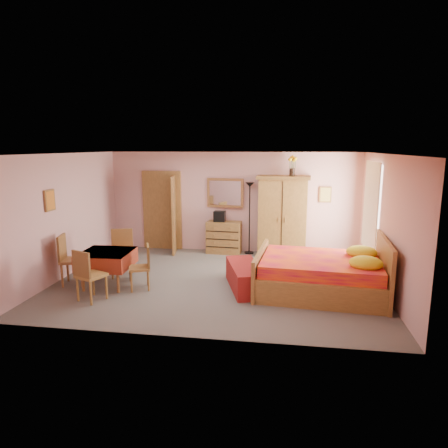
% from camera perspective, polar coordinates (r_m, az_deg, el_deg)
% --- Properties ---
extents(floor, '(6.50, 6.50, 0.00)m').
position_cam_1_polar(floor, '(8.33, -1.00, -8.16)').
color(floor, '#6A645E').
rests_on(floor, ground).
extents(ceiling, '(6.50, 6.50, 0.00)m').
position_cam_1_polar(ceiling, '(7.87, -1.06, 10.02)').
color(ceiling, brown).
rests_on(ceiling, wall_back).
extents(wall_back, '(6.50, 0.10, 2.60)m').
position_cam_1_polar(wall_back, '(10.44, 1.25, 3.12)').
color(wall_back, '#D39A99').
rests_on(wall_back, floor).
extents(wall_front, '(6.50, 0.10, 2.60)m').
position_cam_1_polar(wall_front, '(5.61, -5.26, -3.90)').
color(wall_front, '#D39A99').
rests_on(wall_front, floor).
extents(wall_left, '(0.10, 5.00, 2.60)m').
position_cam_1_polar(wall_left, '(9.11, -21.63, 1.17)').
color(wall_left, '#D39A99').
rests_on(wall_left, floor).
extents(wall_right, '(0.10, 5.00, 2.60)m').
position_cam_1_polar(wall_right, '(8.13, 22.20, 0.01)').
color(wall_right, '#D39A99').
rests_on(wall_right, floor).
extents(doorway, '(1.06, 0.12, 2.15)m').
position_cam_1_polar(doorway, '(10.86, -8.78, 1.83)').
color(doorway, '#9E6B35').
rests_on(doorway, floor).
extents(window, '(0.08, 1.40, 1.95)m').
position_cam_1_polar(window, '(9.25, 20.32, 2.34)').
color(window, white).
rests_on(window, wall_right).
extents(picture_left, '(0.04, 0.32, 0.42)m').
position_cam_1_polar(picture_left, '(8.53, -23.64, 3.11)').
color(picture_left, orange).
rests_on(picture_left, wall_left).
extents(picture_back, '(0.30, 0.04, 0.40)m').
position_cam_1_polar(picture_back, '(10.35, 14.28, 4.10)').
color(picture_back, '#D8BF59').
rests_on(picture_back, wall_back).
extents(chest_of_drawers, '(0.90, 0.49, 0.83)m').
position_cam_1_polar(chest_of_drawers, '(10.37, 0.00, -1.92)').
color(chest_of_drawers, olive).
rests_on(chest_of_drawers, floor).
extents(wall_mirror, '(0.96, 0.13, 0.76)m').
position_cam_1_polar(wall_mirror, '(10.38, 0.17, 4.46)').
color(wall_mirror, silver).
rests_on(wall_mirror, wall_back).
extents(stereo, '(0.30, 0.23, 0.27)m').
position_cam_1_polar(stereo, '(10.29, -0.63, 1.11)').
color(stereo, black).
rests_on(stereo, chest_of_drawers).
extents(floor_lamp, '(0.25, 0.25, 1.85)m').
position_cam_1_polar(floor_lamp, '(10.25, 3.66, 0.81)').
color(floor_lamp, black).
rests_on(floor_lamp, floor).
extents(wardrobe, '(1.34, 0.76, 2.03)m').
position_cam_1_polar(wardrobe, '(10.09, 8.40, 1.08)').
color(wardrobe, '#A17636').
rests_on(wardrobe, floor).
extents(sunflower_vase, '(0.21, 0.21, 0.49)m').
position_cam_1_polar(sunflower_vase, '(9.98, 9.74, 8.22)').
color(sunflower_vase, yellow).
rests_on(sunflower_vase, wardrobe).
extents(bed, '(2.53, 2.06, 1.10)m').
position_cam_1_polar(bed, '(7.79, 13.57, -5.61)').
color(bed, red).
rests_on(bed, floor).
extents(bench, '(0.92, 1.52, 0.48)m').
position_cam_1_polar(bench, '(7.86, 2.98, -7.54)').
color(bench, maroon).
rests_on(bench, floor).
extents(dining_table, '(1.00, 1.00, 0.70)m').
position_cam_1_polar(dining_table, '(8.29, -16.34, -6.16)').
color(dining_table, maroon).
rests_on(dining_table, floor).
extents(chair_south, '(0.57, 0.57, 0.95)m').
position_cam_1_polar(chair_south, '(7.59, -18.44, -6.89)').
color(chair_south, '#AD7E3A').
rests_on(chair_south, floor).
extents(chair_north, '(0.56, 0.56, 1.00)m').
position_cam_1_polar(chair_north, '(8.77, -14.40, -4.12)').
color(chair_north, '#A26C37').
rests_on(chair_north, floor).
extents(chair_west, '(0.56, 0.56, 1.02)m').
position_cam_1_polar(chair_west, '(8.57, -20.69, -4.79)').
color(chair_west, '#AE6D3B').
rests_on(chair_west, floor).
extents(chair_east, '(0.51, 0.51, 0.87)m').
position_cam_1_polar(chair_east, '(7.94, -12.01, -6.08)').
color(chair_east, '#AF7A3B').
rests_on(chair_east, floor).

